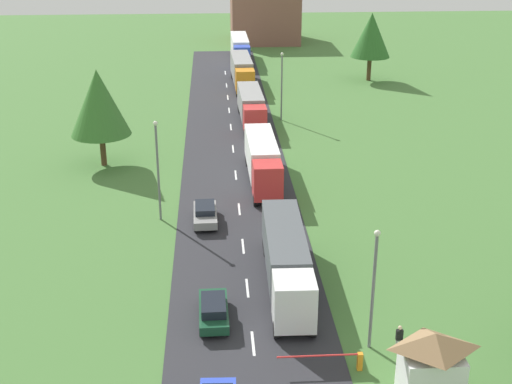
# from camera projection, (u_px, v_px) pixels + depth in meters

# --- Properties ---
(road) EXTENTS (10.00, 140.00, 0.06)m
(road) POSITION_uv_depth(u_px,v_px,m) (241.00, 224.00, 54.60)
(road) COLOR #2B2B30
(road) RESTS_ON ground
(lane_marking_centre) EXTENTS (0.16, 118.58, 0.01)m
(lane_marking_centre) POSITION_uv_depth(u_px,v_px,m) (244.00, 260.00, 49.05)
(lane_marking_centre) COLOR white
(lane_marking_centre) RESTS_ON road
(truck_lead) EXTENTS (2.70, 12.84, 3.48)m
(truck_lead) POSITION_uv_depth(u_px,v_px,m) (286.00, 258.00, 44.92)
(truck_lead) COLOR white
(truck_lead) RESTS_ON road
(truck_second) EXTENTS (2.64, 12.03, 3.67)m
(truck_second) POSITION_uv_depth(u_px,v_px,m) (262.00, 159.00, 62.25)
(truck_second) COLOR red
(truck_second) RESTS_ON road
(truck_third) EXTENTS (2.75, 11.87, 3.47)m
(truck_third) POSITION_uv_depth(u_px,v_px,m) (251.00, 106.00, 79.21)
(truck_third) COLOR red
(truck_third) RESTS_ON road
(truck_fourth) EXTENTS (2.83, 12.78, 3.78)m
(truck_fourth) POSITION_uv_depth(u_px,v_px,m) (242.00, 70.00, 95.53)
(truck_fourth) COLOR orange
(truck_fourth) RESTS_ON road
(truck_fifth) EXTENTS (2.60, 13.18, 3.72)m
(truck_fifth) POSITION_uv_depth(u_px,v_px,m) (240.00, 48.00, 110.64)
(truck_fifth) COLOR blue
(truck_fifth) RESTS_ON road
(car_second) EXTENTS (1.81, 4.43, 1.46)m
(car_second) POSITION_uv_depth(u_px,v_px,m) (214.00, 310.00, 41.58)
(car_second) COLOR #19472D
(car_second) RESTS_ON road
(car_third) EXTENTS (1.90, 4.41, 1.42)m
(car_third) POSITION_uv_depth(u_px,v_px,m) (205.00, 213.00, 54.56)
(car_third) COLOR gray
(car_third) RESTS_ON road
(guard_booth) EXTENTS (3.41, 2.58, 3.85)m
(guard_booth) POSITION_uv_depth(u_px,v_px,m) (432.00, 366.00, 34.67)
(guard_booth) COLOR white
(guard_booth) RESTS_ON ground
(barrier_gate) EXTENTS (4.64, 0.28, 1.05)m
(barrier_gate) POSITION_uv_depth(u_px,v_px,m) (345.00, 359.00, 37.23)
(barrier_gate) COLOR orange
(barrier_gate) RESTS_ON ground
(person_lead) EXTENTS (0.38, 0.23, 1.77)m
(person_lead) POSITION_uv_depth(u_px,v_px,m) (454.00, 378.00, 35.42)
(person_lead) COLOR orange
(person_lead) RESTS_ON ground
(person_second) EXTENTS (0.38, 0.23, 1.75)m
(person_second) POSITION_uv_depth(u_px,v_px,m) (399.00, 339.00, 38.65)
(person_second) COLOR gray
(person_second) RESTS_ON ground
(lamppost_lead) EXTENTS (0.36, 0.36, 7.35)m
(lamppost_lead) POSITION_uv_depth(u_px,v_px,m) (374.00, 283.00, 37.91)
(lamppost_lead) COLOR slate
(lamppost_lead) RESTS_ON ground
(lamppost_second) EXTENTS (0.36, 0.36, 8.16)m
(lamppost_second) POSITION_uv_depth(u_px,v_px,m) (158.00, 166.00, 53.75)
(lamppost_second) COLOR slate
(lamppost_second) RESTS_ON ground
(lamppost_third) EXTENTS (0.36, 0.36, 7.90)m
(lamppost_third) POSITION_uv_depth(u_px,v_px,m) (282.00, 83.00, 79.40)
(lamppost_third) COLOR slate
(lamppost_third) RESTS_ON ground
(tree_oak) EXTENTS (5.66, 5.66, 9.32)m
(tree_oak) POSITION_uv_depth(u_px,v_px,m) (99.00, 103.00, 64.77)
(tree_oak) COLOR #513823
(tree_oak) RESTS_ON ground
(tree_pine) EXTENTS (5.55, 5.55, 9.47)m
(tree_pine) POSITION_uv_depth(u_px,v_px,m) (371.00, 35.00, 97.16)
(tree_pine) COLOR #513823
(tree_pine) RESTS_ON ground
(distant_building) EXTENTS (12.12, 12.90, 8.80)m
(distant_building) POSITION_uv_depth(u_px,v_px,m) (264.00, 16.00, 127.00)
(distant_building) COLOR brown
(distant_building) RESTS_ON ground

